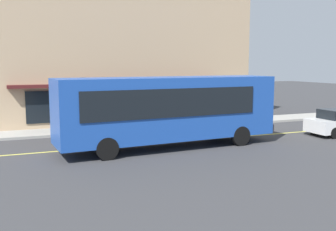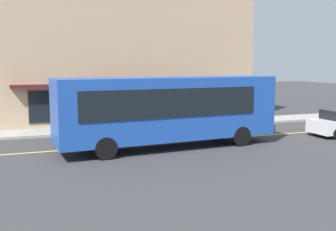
% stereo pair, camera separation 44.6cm
% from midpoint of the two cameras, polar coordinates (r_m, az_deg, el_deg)
% --- Properties ---
extents(ground, '(120.00, 120.00, 0.00)m').
position_cam_midpoint_polar(ground, '(20.00, -7.54, -4.47)').
color(ground, '#38383A').
extents(sidewalk, '(80.00, 2.45, 0.15)m').
position_cam_midpoint_polar(sidewalk, '(24.76, -10.42, -2.04)').
color(sidewalk, '#9E9B93').
rests_on(sidewalk, ground).
extents(lane_centre_stripe, '(36.00, 0.16, 0.01)m').
position_cam_midpoint_polar(lane_centre_stripe, '(20.00, -7.54, -4.46)').
color(lane_centre_stripe, '#D8D14C').
rests_on(lane_centre_stripe, ground).
extents(storefront_building, '(19.84, 8.66, 11.81)m').
position_cam_midpoint_polar(storefront_building, '(29.96, -9.53, 10.78)').
color(storefront_building, tan).
rests_on(storefront_building, ground).
extents(bus, '(11.27, 3.21, 3.50)m').
position_cam_midpoint_polar(bus, '(19.22, -0.44, 1.11)').
color(bus, '#1E4CAD').
rests_on(bus, ground).
extents(traffic_light, '(0.30, 0.52, 3.20)m').
position_cam_midpoint_polar(traffic_light, '(23.69, -12.63, 3.46)').
color(traffic_light, '#2D2D33').
rests_on(traffic_light, sidewalk).
extents(pedestrian_by_curb, '(0.34, 0.34, 1.70)m').
position_cam_midpoint_polar(pedestrian_by_curb, '(29.34, 12.72, 1.53)').
color(pedestrian_by_curb, black).
rests_on(pedestrian_by_curb, sidewalk).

